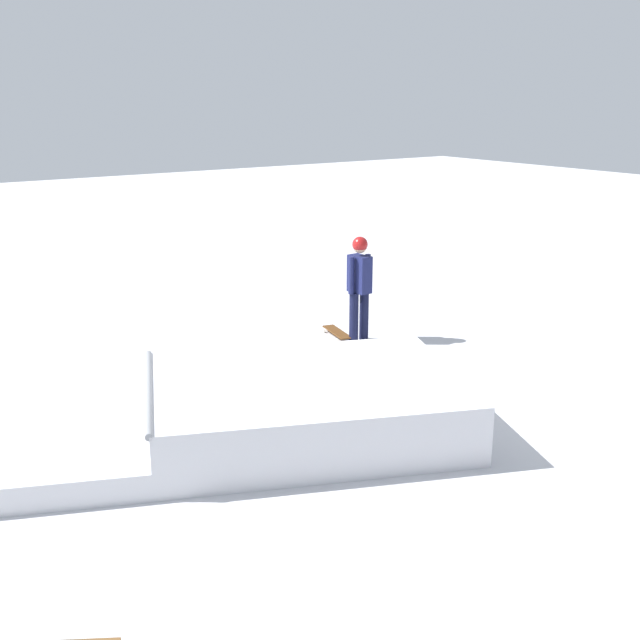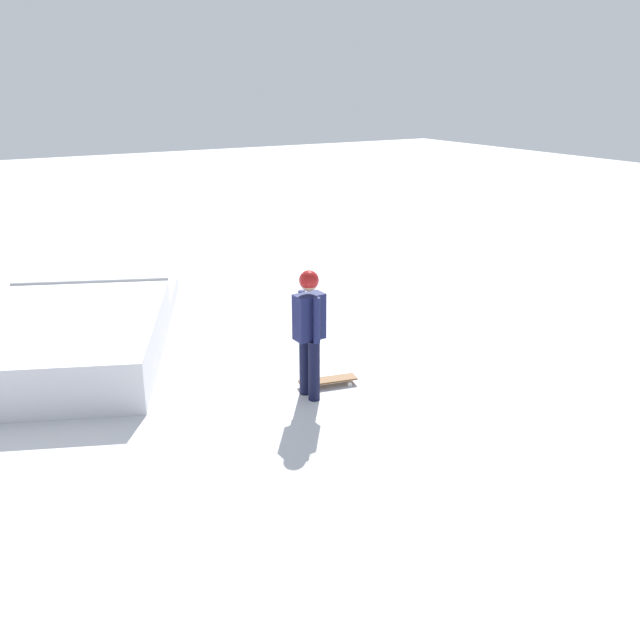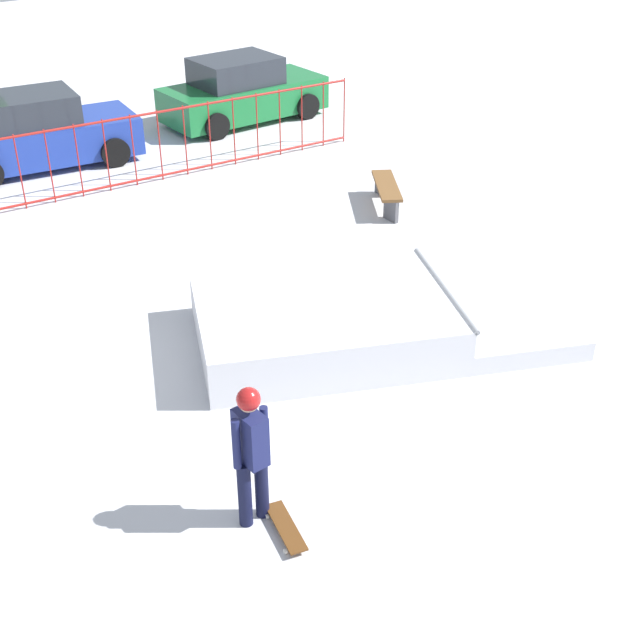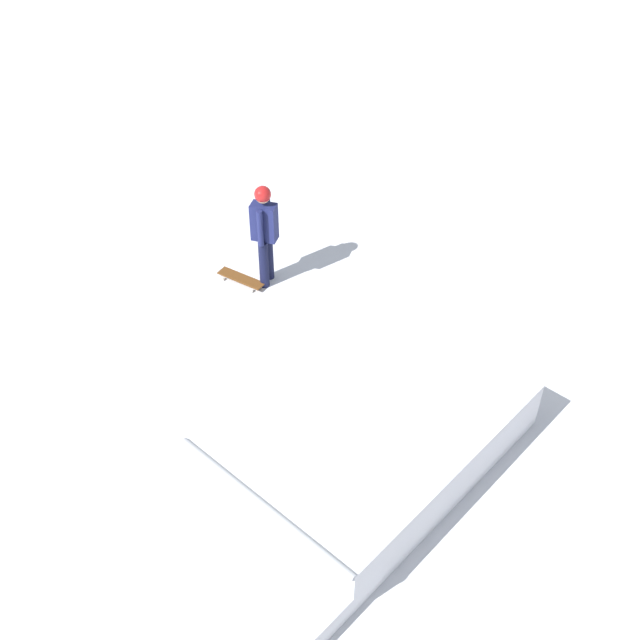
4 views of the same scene
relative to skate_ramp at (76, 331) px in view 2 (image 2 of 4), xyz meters
name	(u,v)px [view 2 (image 2 of 4)]	position (x,y,z in m)	size (l,w,h in m)	color
ground_plane	(79,373)	(-0.89, 0.17, -0.32)	(60.00, 60.00, 0.00)	silver
skate_ramp	(76,331)	(0.00, 0.00, 0.00)	(5.98, 4.48, 0.74)	silver
skater	(309,325)	(-3.16, -2.34, 0.69)	(0.44, 0.39, 1.73)	black
skateboard	(328,380)	(-3.00, -2.71, -0.24)	(0.38, 0.82, 0.09)	#593314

